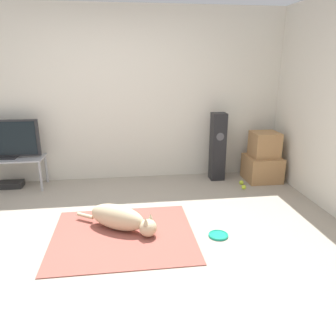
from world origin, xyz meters
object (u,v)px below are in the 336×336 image
object	(u,v)px
dog	(121,218)
cardboard_box_lower	(262,168)
frisbee	(218,235)
game_console	(11,184)
tv_stand	(4,162)
tennis_ball_by_boxes	(241,183)
floor_speaker	(218,147)
tv	(1,140)
cardboard_box_upper	(265,144)
tennis_ball_near_speaker	(244,187)

from	to	relation	value
dog	cardboard_box_lower	size ratio (longest dim) A/B	1.74
frisbee	game_console	xyz separation A→B (m)	(-2.64, 1.81, 0.03)
tv_stand	dog	bearing A→B (deg)	-42.55
tennis_ball_by_boxes	floor_speaker	bearing A→B (deg)	134.08
tv	tennis_ball_by_boxes	world-z (taller)	tv
dog	cardboard_box_upper	world-z (taller)	cardboard_box_upper
dog	floor_speaker	world-z (taller)	floor_speaker
floor_speaker	tv	world-z (taller)	floor_speaker
dog	floor_speaker	size ratio (longest dim) A/B	0.85
floor_speaker	tv	size ratio (longest dim) A/B	1.00
tennis_ball_near_speaker	game_console	distance (m)	3.43
cardboard_box_upper	game_console	world-z (taller)	cardboard_box_upper
tv_stand	tennis_ball_by_boxes	distance (m)	3.48
floor_speaker	tv	bearing A→B (deg)	179.64
cardboard_box_upper	tennis_ball_by_boxes	xyz separation A→B (m)	(-0.39, -0.18, -0.54)
tv_stand	tennis_ball_near_speaker	size ratio (longest dim) A/B	16.68
dog	cardboard_box_lower	bearing A→B (deg)	31.82
cardboard_box_lower	tennis_ball_by_boxes	size ratio (longest dim) A/B	7.75
frisbee	tv_stand	xyz separation A→B (m)	(-2.67, 1.78, 0.39)
cardboard_box_lower	tv_stand	xyz separation A→B (m)	(-3.83, 0.16, 0.21)
dog	game_console	xyz separation A→B (m)	(-1.62, 1.54, -0.10)
frisbee	tennis_ball_by_boxes	bearing A→B (deg)	61.91
tennis_ball_by_boxes	dog	bearing A→B (deg)	-146.57
tv_stand	tennis_ball_near_speaker	bearing A→B (deg)	-8.61
cardboard_box_upper	tennis_ball_near_speaker	bearing A→B (deg)	-139.40
tv_stand	tv	distance (m)	0.32
frisbee	game_console	distance (m)	3.20
cardboard_box_lower	tennis_ball_near_speaker	world-z (taller)	cardboard_box_lower
frisbee	game_console	world-z (taller)	game_console
cardboard_box_upper	tennis_ball_near_speaker	xyz separation A→B (m)	(-0.43, -0.36, -0.54)
game_console	dog	bearing A→B (deg)	-43.56
dog	game_console	bearing A→B (deg)	136.44
frisbee	tennis_ball_by_boxes	distance (m)	1.65
cardboard_box_upper	tv	world-z (taller)	tv
cardboard_box_lower	tv_stand	distance (m)	3.84
cardboard_box_upper	tv_stand	xyz separation A→B (m)	(-3.84, 0.15, -0.17)
dog	floor_speaker	bearing A→B (deg)	45.09
cardboard_box_upper	dog	bearing A→B (deg)	-148.12
tv_stand	game_console	xyz separation A→B (m)	(0.03, 0.03, -0.36)
tennis_ball_near_speaker	tv	bearing A→B (deg)	171.34
cardboard_box_lower	cardboard_box_upper	distance (m)	0.38
tennis_ball_by_boxes	cardboard_box_upper	bearing A→B (deg)	24.15
tennis_ball_by_boxes	tennis_ball_near_speaker	world-z (taller)	same
floor_speaker	dog	bearing A→B (deg)	-134.91
tennis_ball_near_speaker	frisbee	bearing A→B (deg)	-120.47
cardboard_box_lower	tv	bearing A→B (deg)	177.53
tennis_ball_by_boxes	tv_stand	bearing A→B (deg)	174.54
dog	tennis_ball_by_boxes	world-z (taller)	dog
floor_speaker	game_console	bearing A→B (deg)	179.21
cardboard_box_upper	tennis_ball_by_boxes	distance (m)	0.69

